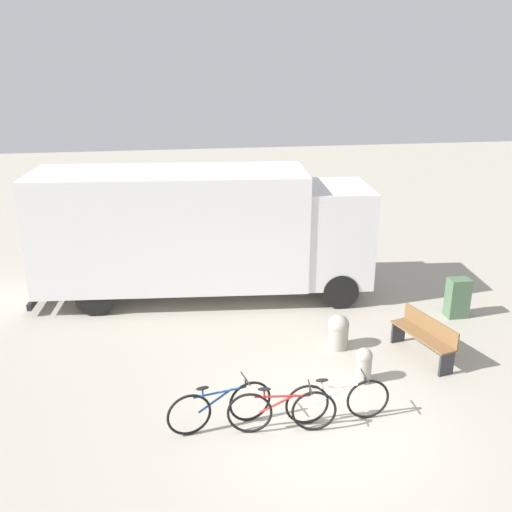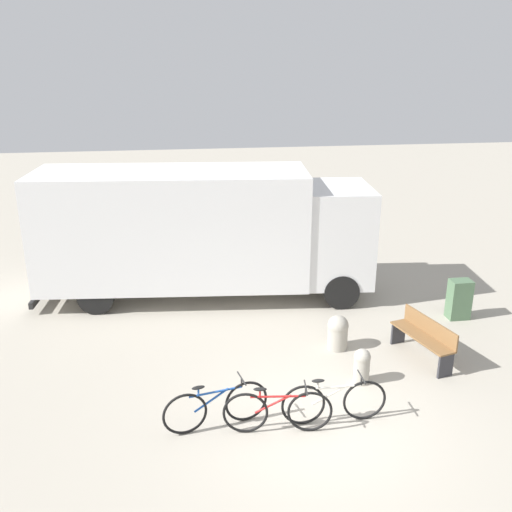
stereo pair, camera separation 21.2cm
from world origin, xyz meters
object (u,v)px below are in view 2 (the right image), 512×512
Objects in this scene: bicycle_middle at (277,411)px; bollard_far_bench at (338,331)px; park_bench at (424,337)px; bollard_near_bench at (362,365)px; bicycle_near at (216,406)px; bicycle_far at (334,401)px; utility_box at (459,299)px; delivery_truck at (201,229)px.

bollard_far_bench is at bearing 62.34° from bicycle_middle.
park_bench reaches higher than bicycle_middle.
bollard_far_bench is at bearing 93.65° from bollard_near_bench.
bicycle_near reaches higher than bollard_near_bench.
utility_box is at bearing 42.06° from bicycle_far.
bicycle_middle is 2.40× the size of bollard_far_bench.
bollard_far_bench is (2.74, 2.36, -0.01)m from bicycle_near.
bicycle_middle is at bearing -171.37° from bicycle_far.
bicycle_far is 2.41× the size of bollard_far_bench.
bicycle_near reaches higher than bollard_far_bench.
bicycle_far reaches higher than bollard_far_bench.
park_bench is at bearing 9.13° from bicycle_near.
delivery_truck reaches higher than utility_box.
utility_box is at bearing 17.52° from bicycle_near.
delivery_truck is 5.56m from bollard_near_bench.
bollard_near_bench is at bearing 53.56° from bicycle_far.
bicycle_middle is 2.58× the size of bollard_near_bench.
utility_box is (1.60, 1.70, -0.02)m from park_bench.
bicycle_far is at bearing -138.47° from utility_box.
utility_box is (5.92, -2.21, -1.31)m from delivery_truck.
bicycle_far is at bearing -66.42° from delivery_truck.
bollard_near_bench is at bearing 40.64° from bicycle_middle.
bicycle_near is 1.86× the size of utility_box.
bicycle_far is at bearing -126.97° from bollard_near_bench.
delivery_truck is 4.69× the size of bicycle_middle.
utility_box is at bearing -58.57° from park_bench.
delivery_truck is at bearing 105.03° from bicycle_middle.
delivery_truck reaches higher than bicycle_far.
bicycle_near is at bearing 170.59° from bicycle_middle.
bicycle_near is 3.62m from bollard_far_bench.
delivery_truck is 4.76× the size of bicycle_near.
delivery_truck is 8.88× the size of utility_box.
bicycle_far reaches higher than bollard_near_bench.
utility_box is at bearing 17.88° from bollard_far_bench.
utility_box reaches higher than bicycle_middle.
bicycle_near is at bearing -85.52° from delivery_truck.
bicycle_far is at bearing 112.22° from park_bench.
bicycle_middle is at bearing 105.02° from park_bench.
bicycle_near is at bearing -150.32° from utility_box.
delivery_truck is 6.12m from bicycle_middle.
park_bench is at bearing 36.30° from bicycle_middle.
bicycle_middle is (0.93, -5.88, -1.39)m from delivery_truck.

